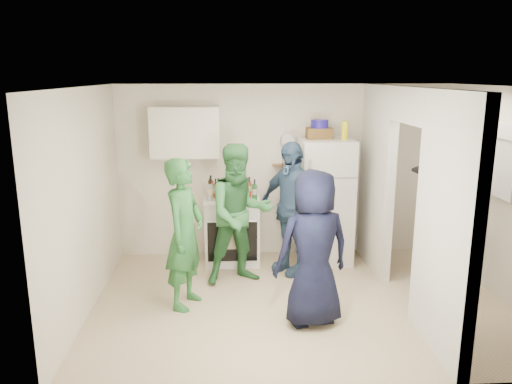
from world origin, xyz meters
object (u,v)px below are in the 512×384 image
at_px(wicker_basket, 319,133).
at_px(person_green_center, 240,214).
at_px(person_green_left, 185,234).
at_px(stove, 232,230).
at_px(person_denim, 291,208).
at_px(blue_bowl, 320,124).
at_px(person_navy, 313,248).
at_px(person_nook, 434,220).
at_px(fridge, 325,201).
at_px(yellow_cup_stack_top, 345,131).

relative_size(wicker_basket, person_green_center, 0.19).
bearing_deg(person_green_left, stove, -1.33).
bearing_deg(wicker_basket, person_denim, -134.89).
height_order(blue_bowl, person_green_center, blue_bowl).
relative_size(blue_bowl, person_denim, 0.13).
height_order(wicker_basket, person_denim, wicker_basket).
relative_size(stove, person_navy, 0.55).
bearing_deg(person_green_left, person_nook, -61.24).
xyz_separation_m(fridge, person_green_center, (-1.22, -0.69, 0.02)).
relative_size(yellow_cup_stack_top, person_nook, 0.15).
xyz_separation_m(blue_bowl, person_nook, (1.31, -0.95, -1.12)).
distance_m(wicker_basket, person_navy, 2.17).
bearing_deg(blue_bowl, person_green_center, -146.74).
xyz_separation_m(blue_bowl, person_green_center, (-1.12, -0.74, -1.07)).
bearing_deg(yellow_cup_stack_top, blue_bowl, 154.89).
bearing_deg(person_navy, fridge, -119.18).
bearing_deg(person_green_left, person_denim, -33.96).
relative_size(fridge, person_nook, 1.04).
xyz_separation_m(blue_bowl, yellow_cup_stack_top, (0.32, -0.15, -0.08)).
bearing_deg(wicker_basket, person_green_center, -146.74).
bearing_deg(stove, person_green_left, -111.93).
distance_m(wicker_basket, person_green_left, 2.45).
relative_size(fridge, yellow_cup_stack_top, 7.05).
relative_size(stove, blue_bowl, 3.89).
bearing_deg(person_nook, person_green_left, -68.77).
height_order(wicker_basket, person_navy, wicker_basket).
relative_size(yellow_cup_stack_top, person_green_left, 0.14).
height_order(fridge, person_nook, fridge).
bearing_deg(fridge, person_navy, -104.66).
height_order(yellow_cup_stack_top, person_green_left, yellow_cup_stack_top).
distance_m(blue_bowl, person_denim, 1.24).
bearing_deg(person_green_center, blue_bowl, 17.32).
bearing_deg(person_nook, person_green_center, -81.81).
relative_size(fridge, blue_bowl, 7.34).
bearing_deg(person_green_center, person_denim, 7.51).
bearing_deg(stove, person_navy, -66.00).
bearing_deg(person_denim, fridge, 85.57).
distance_m(stove, person_denim, 0.98).
bearing_deg(person_nook, yellow_cup_stack_top, -115.73).
distance_m(wicker_basket, blue_bowl, 0.13).
xyz_separation_m(fridge, person_denim, (-0.54, -0.39, 0.01)).
relative_size(person_navy, person_nook, 1.00).
bearing_deg(wicker_basket, stove, -179.06).
distance_m(fridge, person_green_left, 2.30).
relative_size(yellow_cup_stack_top, person_denim, 0.14).
xyz_separation_m(stove, yellow_cup_stack_top, (1.54, -0.13, 1.42)).
xyz_separation_m(fridge, blue_bowl, (-0.10, 0.05, 1.09)).
height_order(blue_bowl, person_green_left, blue_bowl).
relative_size(wicker_basket, person_green_left, 0.20).
bearing_deg(stove, person_denim, -28.30).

